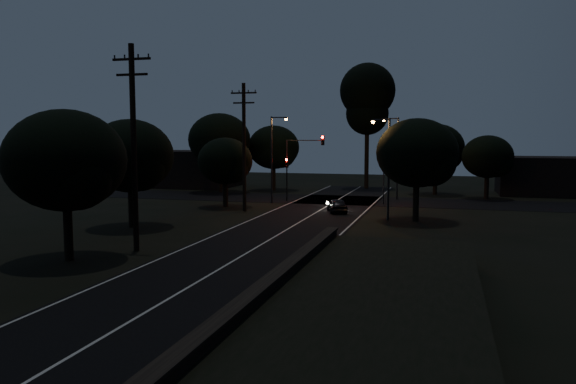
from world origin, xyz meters
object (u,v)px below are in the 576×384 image
Objects in this scene: utility_pole_far at (244,145)px; car at (337,205)px; signal_left at (287,171)px; signal_right at (384,173)px; streetlight_a at (274,153)px; streetlight_b at (396,152)px; streetlight_c at (386,161)px; utility_pole_mid at (134,144)px; tall_pine at (367,98)px; signal_mast at (304,156)px.

utility_pole_far reaches higher than car.
signal_right is (9.20, 0.00, 0.00)m from signal_left.
signal_right is 0.51× the size of streetlight_a.
signal_right is at bearing 11.34° from streetlight_a.
streetlight_a is at bearing -168.66° from signal_right.
streetlight_b is 1.07× the size of streetlight_c.
streetlight_a is at bearing 83.41° from utility_pole_far.
streetlight_b is at bearing 92.14° from streetlight_c.
utility_pole_mid is at bearing -128.26° from streetlight_c.
utility_pole_far is 12.05m from streetlight_c.
tall_pine reaches higher than utility_pole_mid.
streetlight_c reaches higher than signal_left.
streetlight_b is (11.31, 29.00, -1.10)m from utility_pole_mid.
signal_mast is at bearing 179.97° from signal_right.
streetlight_a is (0.69, 23.00, -1.10)m from utility_pole_mid.
signal_right is 0.55× the size of streetlight_c.
tall_pine reaches higher than car.
utility_pole_mid is 0.75× the size of tall_pine.
car is at bearing -108.73° from streetlight_b.
streetlight_c is at bearing 51.74° from utility_pole_mid.
signal_left and signal_right have the same top height.
signal_right is at bearing -100.00° from streetlight_b.
signal_right is 7.83m from car.
streetlight_a is (-6.31, -17.00, -5.99)m from tall_pine.
streetlight_a reaches higher than signal_mast.
tall_pine reaches higher than streetlight_b.
signal_mast is 0.78× the size of streetlight_b.
utility_pole_mid is 25.22m from signal_mast.
tall_pine is 26.22m from streetlight_c.
car is at bearing 8.31° from utility_pole_far.
signal_right is 10.18m from streetlight_c.
streetlight_a is 1.07× the size of streetlight_c.
signal_left is at bearing -179.87° from signal_mast.
signal_left is at bearing 70.41° from streetlight_a.
tall_pine is (7.00, 40.00, 4.89)m from utility_pole_mid.
streetlight_c is 2.21× the size of car.
streetlight_c is (11.83, 15.00, -1.39)m from utility_pole_mid.
car is (6.22, -6.87, -2.26)m from signal_left.
utility_pole_mid is 27.30m from signal_right.
utility_pole_mid is 25.19m from signal_left.
tall_pine is at bearing 80.07° from utility_pole_mid.
tall_pine is 17.82m from signal_left.
signal_left is at bearing 136.24° from streetlight_c.
utility_pole_mid is 1.38× the size of streetlight_b.
signal_left is 1.21× the size of car.
utility_pole_mid is 17.00m from utility_pole_far.
utility_pole_far is at bearing -143.00° from signal_right.
utility_pole_mid is at bearing -99.93° from tall_pine.
car is (7.62, 1.11, -4.91)m from utility_pole_far.
signal_mast is (-7.51, 0.00, 1.50)m from signal_right.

